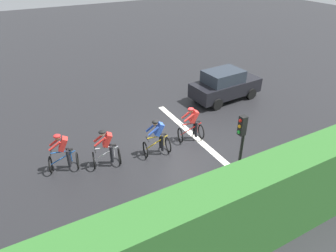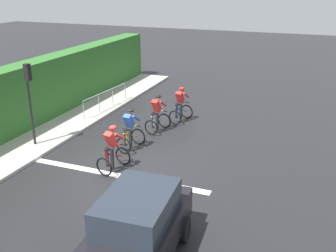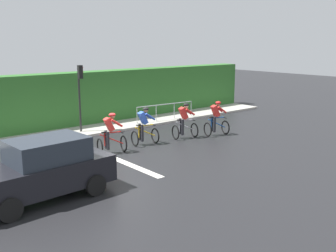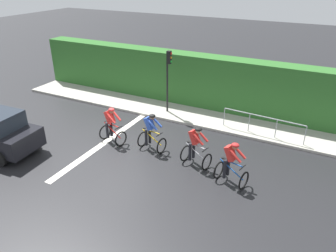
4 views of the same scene
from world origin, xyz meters
name	(u,v)px [view 4 (image 4 of 4)]	position (x,y,z in m)	size (l,w,h in m)	color
ground_plane	(120,145)	(0.00, 0.00, 0.00)	(80.00, 80.00, 0.00)	black
sidewalk_kerb	(202,115)	(-4.54, 2.00, 0.06)	(2.80, 21.80, 0.12)	#ADA89E
stone_wall_low	(208,106)	(-5.44, 2.00, 0.22)	(0.44, 21.80, 0.44)	gray
hedge_wall	(211,83)	(-5.74, 2.00, 1.44)	(1.10, 21.80, 2.87)	#2D6628
road_marking_stop_line	(106,141)	(0.00, -0.76, 0.00)	(7.00, 0.30, 0.01)	silver
cyclist_lead	(231,164)	(0.46, 5.07, 0.80)	(0.91, 1.21, 1.66)	black
cyclist_second	(195,147)	(-0.07, 3.50, 0.80)	(0.89, 1.20, 1.66)	black
cyclist_mid	(151,133)	(-0.33, 1.37, 0.80)	(0.82, 1.16, 1.66)	black
cyclist_fourth	(111,126)	(-0.10, -0.48, 0.80)	(0.88, 1.19, 1.66)	black
traffic_light_near_crossing	(168,73)	(-4.03, 0.29, 2.22)	(0.20, 0.31, 3.34)	black
pedestrian_railing_kerbside	(263,121)	(-3.64, 5.28, 0.80)	(0.34, 3.73, 1.03)	#999EA3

